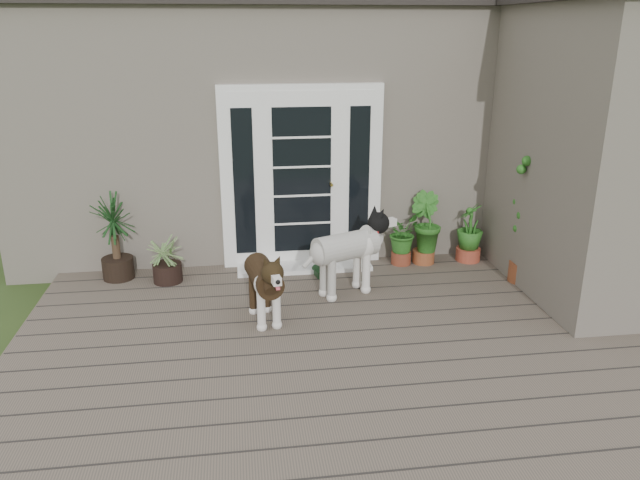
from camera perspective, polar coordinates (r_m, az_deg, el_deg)
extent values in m
cube|color=#6B5B4C|center=(5.70, 2.91, -10.48)|extent=(6.20, 4.60, 0.12)
cube|color=#665E54|center=(9.26, -1.89, 10.86)|extent=(7.40, 4.00, 3.10)
cube|color=#2D2826|center=(9.17, -2.01, 21.12)|extent=(7.60, 4.20, 0.20)
cube|color=#665E54|center=(7.23, 24.76, 6.81)|extent=(1.60, 2.40, 3.10)
cube|color=white|center=(7.30, -1.70, 5.80)|extent=(1.90, 0.14, 2.15)
cube|color=white|center=(7.42, -1.46, -2.46)|extent=(1.60, 0.40, 0.05)
imported|color=#1A5D1D|center=(7.55, 7.56, -0.10)|extent=(0.65, 0.65, 0.58)
imported|color=#1B5819|center=(7.61, 9.63, 0.27)|extent=(0.60, 0.60, 0.66)
imported|color=#255C1A|center=(7.81, 13.63, 0.20)|extent=(0.49, 0.49, 0.59)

